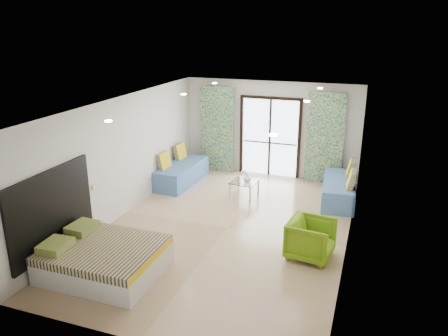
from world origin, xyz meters
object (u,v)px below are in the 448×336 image
(bed, at_px, (103,259))
(armchair, at_px, (311,237))
(daybed_right, at_px, (339,189))
(coffee_table, at_px, (244,183))
(daybed_left, at_px, (181,172))

(bed, distance_m, armchair, 3.80)
(daybed_right, xyz_separation_m, coffee_table, (-2.29, -0.55, 0.07))
(daybed_left, height_order, daybed_right, daybed_left)
(coffee_table, distance_m, armchair, 3.20)
(daybed_left, bearing_deg, bed, -79.66)
(coffee_table, bearing_deg, daybed_right, 13.50)
(daybed_left, distance_m, coffee_table, 1.99)
(daybed_right, relative_size, armchair, 2.42)
(daybed_right, bearing_deg, armchair, -99.44)
(armchair, bearing_deg, daybed_right, 2.50)
(daybed_right, distance_m, coffee_table, 2.36)
(daybed_left, relative_size, coffee_table, 2.76)
(bed, bearing_deg, coffee_table, 72.84)
(bed, distance_m, coffee_table, 4.42)
(daybed_right, distance_m, armchair, 3.02)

